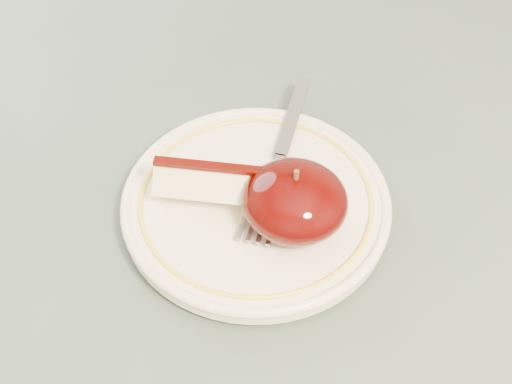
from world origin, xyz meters
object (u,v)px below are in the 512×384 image
(plate, at_px, (256,203))
(fork, at_px, (280,158))
(table, at_px, (227,241))
(apple_half, at_px, (295,201))

(plate, relative_size, fork, 1.11)
(plate, xyz_separation_m, fork, (0.01, 0.05, 0.01))
(table, bearing_deg, plate, -36.57)
(table, relative_size, fork, 4.55)
(apple_half, bearing_deg, plate, 160.25)
(plate, xyz_separation_m, apple_half, (0.03, -0.01, 0.03))
(table, distance_m, plate, 0.11)
(table, height_order, fork, fork)
(table, xyz_separation_m, fork, (0.04, 0.02, 0.11))
(apple_half, bearing_deg, table, 150.78)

